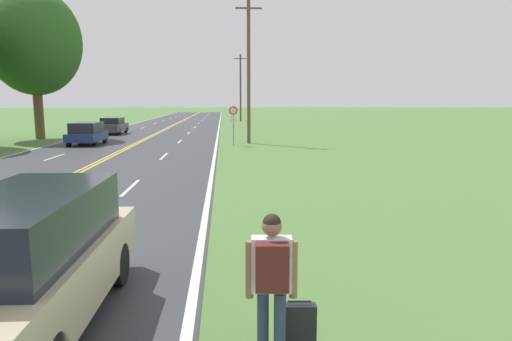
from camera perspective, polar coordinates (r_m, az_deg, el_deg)
name	(u,v)px	position (r m, az deg, el deg)	size (l,w,h in m)	color
hitchhiker_person	(272,273)	(5.24, 1.97, -12.70)	(0.59, 0.44, 1.74)	navy
suitcase	(299,329)	(5.72, 5.41, -19.11)	(0.41, 0.17, 0.66)	black
traffic_sign	(233,116)	(30.45, -2.85, 6.85)	(0.60, 0.10, 2.63)	gray
utility_pole_midground	(249,70)	(32.12, -0.92, 12.40)	(1.80, 0.24, 9.75)	brown
utility_pole_far	(240,87)	(66.78, -1.95, 10.39)	(1.80, 0.24, 9.52)	brown
tree_mid_treeline	(34,42)	(39.79, -26.03, 14.24)	(7.02, 7.02, 11.46)	brown
car_champagne_van_approaching	(29,260)	(6.63, -26.55, -9.97)	(1.80, 4.71, 1.83)	black
car_dark_blue_hatchback_mid_far	(87,133)	(33.05, -20.38, 4.42)	(1.96, 3.72, 1.52)	black
car_dark_grey_sedan_receding	(113,126)	(42.95, -17.43, 5.37)	(1.89, 4.23, 1.48)	black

